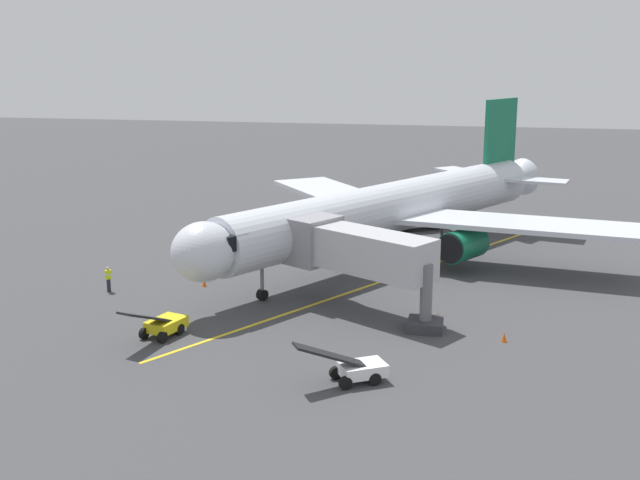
# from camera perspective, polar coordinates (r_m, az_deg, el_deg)

# --- Properties ---
(ground_plane) EXTENTS (220.00, 220.00, 0.00)m
(ground_plane) POSITION_cam_1_polar(r_m,az_deg,el_deg) (60.63, 3.87, -1.61)
(ground_plane) COLOR #424244
(apron_lead_in_line) EXTENTS (20.86, 34.38, 0.01)m
(apron_lead_in_line) POSITION_cam_1_polar(r_m,az_deg,el_deg) (55.71, 4.35, -2.99)
(apron_lead_in_line) COLOR yellow
(apron_lead_in_line) RESTS_ON ground
(airplane) EXTENTS (30.63, 36.24, 11.50)m
(airplane) POSITION_cam_1_polar(r_m,az_deg,el_deg) (60.75, 5.30, 2.27)
(airplane) COLOR silver
(airplane) RESTS_ON ground
(jet_bridge) EXTENTS (10.73, 7.85, 5.40)m
(jet_bridge) POSITION_cam_1_polar(r_m,az_deg,el_deg) (48.94, 2.25, -0.74)
(jet_bridge) COLOR #B7B7BC
(jet_bridge) RESTS_ON ground
(ground_crew_marshaller) EXTENTS (0.45, 0.46, 1.71)m
(ground_crew_marshaller) POSITION_cam_1_polar(r_m,az_deg,el_deg) (54.96, -14.86, -2.69)
(ground_crew_marshaller) COLOR #23232D
(ground_crew_marshaller) RESTS_ON ground
(belt_loader_near_nose) EXTENTS (2.49, 4.73, 2.32)m
(belt_loader_near_nose) POSITION_cam_1_polar(r_m,az_deg,el_deg) (46.00, -11.16, -5.91)
(belt_loader_near_nose) COLOR yellow
(belt_loader_near_nose) RESTS_ON ground
(belt_loader_portside) EXTENTS (4.54, 3.39, 2.32)m
(belt_loader_portside) POSITION_cam_1_polar(r_m,az_deg,el_deg) (39.30, 2.65, -9.11)
(belt_loader_portside) COLOR white
(belt_loader_portside) RESTS_ON ground
(box_truck_starboard_side) EXTENTS (4.94, 4.09, 2.62)m
(box_truck_starboard_side) POSITION_cam_1_polar(r_m,az_deg,el_deg) (71.80, 7.13, 1.85)
(box_truck_starboard_side) COLOR #2D3899
(box_truck_starboard_side) RESTS_ON ground
(safety_cone_nose_left) EXTENTS (0.32, 0.32, 0.55)m
(safety_cone_nose_left) POSITION_cam_1_polar(r_m,az_deg,el_deg) (45.61, 13.00, -6.77)
(safety_cone_nose_left) COLOR #F2590F
(safety_cone_nose_left) RESTS_ON ground
(safety_cone_nose_right) EXTENTS (0.32, 0.32, 0.55)m
(safety_cone_nose_right) POSITION_cam_1_polar(r_m,az_deg,el_deg) (58.57, -9.24, -2.03)
(safety_cone_nose_right) COLOR #F2590F
(safety_cone_nose_right) RESTS_ON ground
(safety_cone_wing_port) EXTENTS (0.32, 0.32, 0.55)m
(safety_cone_wing_port) POSITION_cam_1_polar(r_m,az_deg,el_deg) (48.18, 8.41, -5.45)
(safety_cone_wing_port) COLOR #F2590F
(safety_cone_wing_port) RESTS_ON ground
(safety_cone_wing_starboard) EXTENTS (0.32, 0.32, 0.55)m
(safety_cone_wing_starboard) POSITION_cam_1_polar(r_m,az_deg,el_deg) (55.05, -8.26, -3.01)
(safety_cone_wing_starboard) COLOR #F2590F
(safety_cone_wing_starboard) RESTS_ON ground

